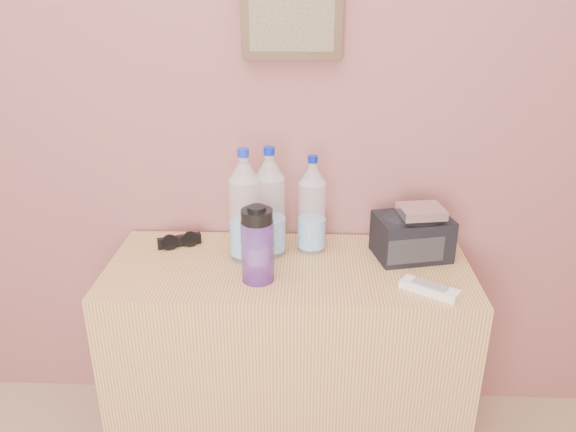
{
  "coord_description": "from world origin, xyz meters",
  "views": [
    {
      "loc": [
        0.29,
        0.23,
        1.5
      ],
      "look_at": [
        0.23,
        1.71,
        0.87
      ],
      "focal_mm": 35.0,
      "sensor_mm": 36.0,
      "label": 1
    }
  ],
  "objects_px": {
    "nalgene_bottle": "(257,245)",
    "ac_remote": "(430,289)",
    "pet_small": "(257,245)",
    "foil_packet": "(421,211)",
    "pet_large_b": "(270,208)",
    "sunglasses": "(179,241)",
    "toiletry_bag": "(412,234)",
    "pet_large_a": "(245,211)",
    "dresser": "(288,358)",
    "pet_large_c": "(312,210)"
  },
  "relations": [
    {
      "from": "pet_large_b",
      "to": "dresser",
      "type": "bearing_deg",
      "value": -53.48
    },
    {
      "from": "pet_large_b",
      "to": "ac_remote",
      "type": "xyz_separation_m",
      "value": [
        0.46,
        -0.23,
        -0.14
      ]
    },
    {
      "from": "pet_small",
      "to": "toiletry_bag",
      "type": "height_order",
      "value": "pet_small"
    },
    {
      "from": "dresser",
      "to": "pet_large_b",
      "type": "distance_m",
      "value": 0.51
    },
    {
      "from": "pet_large_a",
      "to": "pet_small",
      "type": "xyz_separation_m",
      "value": [
        0.05,
        -0.11,
        -0.06
      ]
    },
    {
      "from": "sunglasses",
      "to": "dresser",
      "type": "bearing_deg",
      "value": -41.9
    },
    {
      "from": "pet_small",
      "to": "toiletry_bag",
      "type": "xyz_separation_m",
      "value": [
        0.47,
        0.14,
        -0.02
      ]
    },
    {
      "from": "ac_remote",
      "to": "toiletry_bag",
      "type": "xyz_separation_m",
      "value": [
        -0.02,
        0.22,
        0.06
      ]
    },
    {
      "from": "ac_remote",
      "to": "pet_large_a",
      "type": "bearing_deg",
      "value": -166.61
    },
    {
      "from": "pet_large_a",
      "to": "pet_large_b",
      "type": "distance_m",
      "value": 0.08
    },
    {
      "from": "pet_large_b",
      "to": "pet_large_a",
      "type": "bearing_deg",
      "value": -155.04
    },
    {
      "from": "pet_large_b",
      "to": "pet_small",
      "type": "height_order",
      "value": "pet_large_b"
    },
    {
      "from": "pet_large_b",
      "to": "pet_small",
      "type": "distance_m",
      "value": 0.16
    },
    {
      "from": "pet_large_a",
      "to": "sunglasses",
      "type": "xyz_separation_m",
      "value": [
        -0.23,
        0.07,
        -0.14
      ]
    },
    {
      "from": "ac_remote",
      "to": "foil_packet",
      "type": "distance_m",
      "value": 0.25
    },
    {
      "from": "toiletry_bag",
      "to": "pet_large_b",
      "type": "bearing_deg",
      "value": 166.32
    },
    {
      "from": "nalgene_bottle",
      "to": "pet_large_b",
      "type": "bearing_deg",
      "value": 82.43
    },
    {
      "from": "pet_large_b",
      "to": "sunglasses",
      "type": "height_order",
      "value": "pet_large_b"
    },
    {
      "from": "foil_packet",
      "to": "pet_large_b",
      "type": "bearing_deg",
      "value": 175.97
    },
    {
      "from": "sunglasses",
      "to": "pet_large_c",
      "type": "bearing_deg",
      "value": -24.73
    },
    {
      "from": "toiletry_bag",
      "to": "foil_packet",
      "type": "height_order",
      "value": "foil_packet"
    },
    {
      "from": "pet_small",
      "to": "ac_remote",
      "type": "bearing_deg",
      "value": -10.03
    },
    {
      "from": "nalgene_bottle",
      "to": "ac_remote",
      "type": "distance_m",
      "value": 0.5
    },
    {
      "from": "pet_large_c",
      "to": "pet_large_b",
      "type": "bearing_deg",
      "value": -167.65
    },
    {
      "from": "dresser",
      "to": "nalgene_bottle",
      "type": "distance_m",
      "value": 0.48
    },
    {
      "from": "foil_packet",
      "to": "dresser",
      "type": "bearing_deg",
      "value": -172.73
    },
    {
      "from": "pet_small",
      "to": "nalgene_bottle",
      "type": "distance_m",
      "value": 0.04
    },
    {
      "from": "dresser",
      "to": "pet_large_a",
      "type": "xyz_separation_m",
      "value": [
        -0.13,
        0.05,
        0.5
      ]
    },
    {
      "from": "dresser",
      "to": "toiletry_bag",
      "type": "relative_size",
      "value": 4.98
    },
    {
      "from": "pet_large_a",
      "to": "foil_packet",
      "type": "xyz_separation_m",
      "value": [
        0.53,
        0.0,
        0.01
      ]
    },
    {
      "from": "pet_small",
      "to": "sunglasses",
      "type": "bearing_deg",
      "value": 147.16
    },
    {
      "from": "foil_packet",
      "to": "pet_large_c",
      "type": "bearing_deg",
      "value": 169.49
    },
    {
      "from": "toiletry_bag",
      "to": "pet_large_c",
      "type": "bearing_deg",
      "value": 160.98
    },
    {
      "from": "dresser",
      "to": "pet_large_c",
      "type": "height_order",
      "value": "pet_large_c"
    },
    {
      "from": "pet_small",
      "to": "nalgene_bottle",
      "type": "relative_size",
      "value": 0.94
    },
    {
      "from": "nalgene_bottle",
      "to": "ac_remote",
      "type": "height_order",
      "value": "nalgene_bottle"
    },
    {
      "from": "pet_large_c",
      "to": "pet_large_a",
      "type": "bearing_deg",
      "value": -162.9
    },
    {
      "from": "sunglasses",
      "to": "foil_packet",
      "type": "bearing_deg",
      "value": -28.9
    },
    {
      "from": "sunglasses",
      "to": "pet_large_a",
      "type": "bearing_deg",
      "value": -40.8
    },
    {
      "from": "pet_large_a",
      "to": "pet_large_c",
      "type": "distance_m",
      "value": 0.21
    },
    {
      "from": "pet_small",
      "to": "foil_packet",
      "type": "relative_size",
      "value": 1.68
    },
    {
      "from": "foil_packet",
      "to": "ac_remote",
      "type": "bearing_deg",
      "value": -89.14
    },
    {
      "from": "sunglasses",
      "to": "ac_remote",
      "type": "xyz_separation_m",
      "value": [
        0.76,
        -0.26,
        -0.01
      ]
    },
    {
      "from": "toiletry_bag",
      "to": "foil_packet",
      "type": "distance_m",
      "value": 0.1
    },
    {
      "from": "ac_remote",
      "to": "foil_packet",
      "type": "xyz_separation_m",
      "value": [
        -0.0,
        0.2,
        0.15
      ]
    },
    {
      "from": "ac_remote",
      "to": "toiletry_bag",
      "type": "relative_size",
      "value": 0.73
    },
    {
      "from": "pet_small",
      "to": "foil_packet",
      "type": "height_order",
      "value": "pet_small"
    },
    {
      "from": "pet_large_a",
      "to": "nalgene_bottle",
      "type": "xyz_separation_m",
      "value": [
        0.05,
        -0.14,
        -0.04
      ]
    },
    {
      "from": "pet_large_b",
      "to": "foil_packet",
      "type": "relative_size",
      "value": 2.7
    },
    {
      "from": "dresser",
      "to": "toiletry_bag",
      "type": "bearing_deg",
      "value": 11.87
    }
  ]
}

